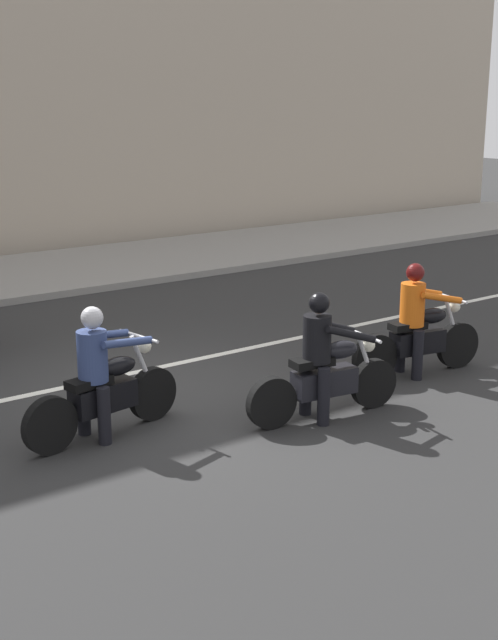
% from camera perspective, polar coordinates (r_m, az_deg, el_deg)
% --- Properties ---
extents(ground_plane, '(80.00, 80.00, 0.00)m').
position_cam_1_polar(ground_plane, '(11.22, -6.42, -4.92)').
color(ground_plane, '#2B2B2B').
extents(lane_marking_stripe, '(18.00, 0.14, 0.01)m').
position_cam_1_polar(lane_marking_stripe, '(11.76, -10.62, -4.12)').
color(lane_marking_stripe, silver).
rests_on(lane_marking_stripe, ground_plane).
extents(motorcycle_with_rider_denim_blue, '(2.07, 0.74, 1.55)m').
position_cam_1_polar(motorcycle_with_rider_denim_blue, '(9.71, -9.95, -4.25)').
color(motorcycle_with_rider_denim_blue, black).
rests_on(motorcycle_with_rider_denim_blue, ground_plane).
extents(motorcycle_with_rider_orange_stripe, '(2.08, 0.76, 1.59)m').
position_cam_1_polar(motorcycle_with_rider_orange_stripe, '(11.93, 11.32, -0.63)').
color(motorcycle_with_rider_orange_stripe, black).
rests_on(motorcycle_with_rider_orange_stripe, ground_plane).
extents(motorcycle_with_rider_black_leather, '(2.09, 0.73, 1.57)m').
position_cam_1_polar(motorcycle_with_rider_black_leather, '(10.15, 5.08, -3.20)').
color(motorcycle_with_rider_black_leather, black).
rests_on(motorcycle_with_rider_black_leather, ground_plane).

